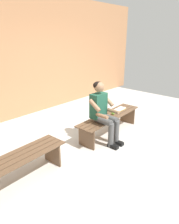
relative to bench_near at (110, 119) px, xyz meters
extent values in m
cube|color=beige|center=(1.19, 1.00, -0.35)|extent=(10.00, 7.00, 0.04)
cube|color=#B27A51|center=(0.50, -2.51, 1.23)|extent=(9.50, 0.24, 3.12)
cube|color=brown|center=(0.01, -0.17, 0.09)|extent=(1.84, 0.18, 0.02)
cube|color=brown|center=(0.00, -0.06, 0.09)|extent=(1.84, 0.18, 0.02)
cube|color=brown|center=(0.00, 0.06, 0.09)|extent=(1.84, 0.18, 0.02)
cube|color=brown|center=(-0.01, 0.17, 0.09)|extent=(1.84, 0.18, 0.02)
cube|color=brown|center=(-0.80, -0.04, -0.13)|extent=(0.05, 0.39, 0.41)
cube|color=brown|center=(0.80, 0.04, -0.13)|extent=(0.05, 0.39, 0.41)
cube|color=brown|center=(2.39, -0.17, 0.09)|extent=(1.86, 0.18, 0.02)
cube|color=brown|center=(2.39, -0.06, 0.09)|extent=(1.86, 0.18, 0.02)
cube|color=brown|center=(2.38, 0.06, 0.09)|extent=(1.86, 0.18, 0.02)
cube|color=brown|center=(2.38, 0.17, 0.09)|extent=(1.86, 0.18, 0.02)
cube|color=brown|center=(1.57, -0.04, -0.13)|extent=(0.05, 0.39, 0.41)
cube|color=#1E513D|center=(0.38, -0.02, 0.42)|extent=(0.34, 0.20, 0.50)
sphere|color=#936B4C|center=(0.38, -0.01, 0.80)|extent=(0.20, 0.20, 0.20)
ellipsoid|color=black|center=(0.38, -0.04, 0.83)|extent=(0.20, 0.19, 0.15)
cylinder|color=#4C4C4C|center=(0.29, 0.18, 0.17)|extent=(0.13, 0.40, 0.13)
cylinder|color=#4C4C4C|center=(0.47, 0.18, 0.17)|extent=(0.13, 0.40, 0.13)
cylinder|color=#4C4C4C|center=(0.29, 0.38, -0.08)|extent=(0.11, 0.11, 0.50)
cube|color=black|center=(0.29, 0.44, -0.30)|extent=(0.10, 0.22, 0.07)
cylinder|color=#4C4C4C|center=(0.47, 0.38, -0.08)|extent=(0.11, 0.11, 0.50)
cube|color=black|center=(0.47, 0.44, -0.30)|extent=(0.10, 0.22, 0.07)
cylinder|color=#936B4C|center=(0.17, 0.06, 0.49)|extent=(0.08, 0.28, 0.23)
cylinder|color=#936B4C|center=(0.20, 0.22, 0.31)|extent=(0.07, 0.26, 0.07)
cylinder|color=#936B4C|center=(0.59, 0.06, 0.49)|extent=(0.08, 0.28, 0.23)
cylinder|color=#936B4C|center=(0.56, 0.22, 0.31)|extent=(0.07, 0.26, 0.07)
sphere|color=#72B738|center=(-0.08, 0.02, 0.13)|extent=(0.07, 0.07, 0.07)
cube|color=white|center=(-0.52, -0.06, 0.11)|extent=(0.21, 0.16, 0.02)
cube|color=white|center=(-0.32, -0.05, 0.11)|extent=(0.21, 0.16, 0.02)
cube|color=#BF8C1E|center=(-0.42, -0.05, 0.10)|extent=(0.42, 0.18, 0.01)
camera|label=1|loc=(3.36, 2.43, 1.73)|focal=32.50mm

